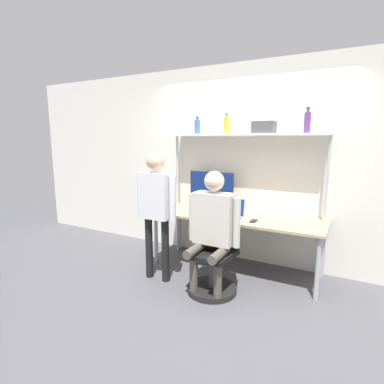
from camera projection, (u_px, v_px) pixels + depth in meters
name	position (u px, v px, depth m)	size (l,w,h in m)	color
ground_plane	(223.00, 281.00, 3.63)	(12.00, 12.00, 0.00)	#4C4C51
wall_back	(248.00, 165.00, 4.10)	(8.00, 0.06, 2.70)	silver
desk	(236.00, 220.00, 3.86)	(2.19, 0.77, 0.73)	tan
shelf_unit	(244.00, 151.00, 3.92)	(2.08, 0.27, 1.77)	white
monitor	(211.00, 188.00, 4.19)	(0.66, 0.22, 0.52)	#333338
laptop	(231.00, 212.00, 3.73)	(0.34, 0.24, 0.25)	#BCBCC1
cell_phone	(254.00, 221.00, 3.57)	(0.07, 0.15, 0.01)	black
office_chair	(214.00, 267.00, 3.37)	(0.56, 0.56, 0.92)	black
person_seated	(212.00, 222.00, 3.24)	(0.61, 0.47, 1.37)	#4C473D
person_standing	(156.00, 201.00, 3.53)	(0.54, 0.21, 1.55)	black
bottle_amber	(226.00, 125.00, 3.98)	(0.08, 0.08, 0.26)	gold
bottle_blue	(197.00, 127.00, 4.18)	(0.08, 0.08, 0.24)	#335999
bottle_purple	(307.00, 122.00, 3.50)	(0.08, 0.08, 0.30)	#593372
storage_box	(264.00, 127.00, 3.75)	(0.27, 0.23, 0.15)	#4C4C51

